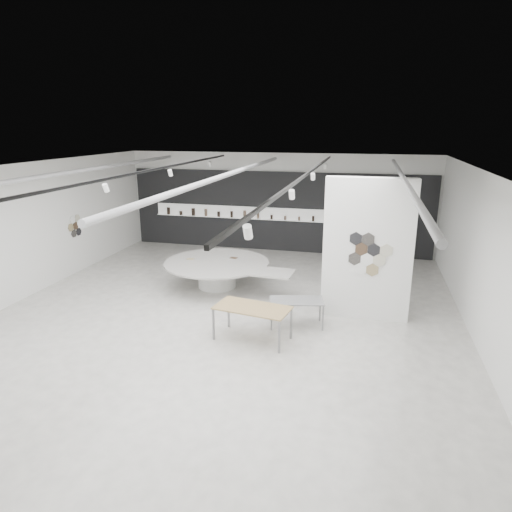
% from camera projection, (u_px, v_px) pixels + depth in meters
% --- Properties ---
extents(room, '(12.02, 14.02, 3.82)m').
position_uv_depth(room, '(218.00, 240.00, 11.22)').
color(room, beige).
rests_on(room, ground).
extents(back_wall_display, '(11.80, 0.27, 3.10)m').
position_uv_depth(back_wall_display, '(275.00, 212.00, 17.84)').
color(back_wall_display, black).
rests_on(back_wall_display, ground).
extents(partition_column, '(2.20, 0.38, 3.60)m').
position_uv_depth(partition_column, '(367.00, 250.00, 11.40)').
color(partition_column, white).
rests_on(partition_column, ground).
extents(display_island, '(4.18, 3.41, 0.82)m').
position_uv_depth(display_island, '(219.00, 271.00, 13.92)').
color(display_island, white).
rests_on(display_island, ground).
extents(sample_table_wood, '(1.83, 1.13, 0.80)m').
position_uv_depth(sample_table_wood, '(252.00, 310.00, 10.42)').
color(sample_table_wood, '#9A7E4F').
rests_on(sample_table_wood, ground).
extents(sample_table_stone, '(1.43, 0.93, 0.68)m').
position_uv_depth(sample_table_stone, '(297.00, 302.00, 11.19)').
color(sample_table_stone, slate).
rests_on(sample_table_stone, ground).
extents(kitchen_counter, '(1.54, 0.68, 1.18)m').
position_uv_depth(kitchen_counter, '(356.00, 247.00, 17.04)').
color(kitchen_counter, white).
rests_on(kitchen_counter, ground).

